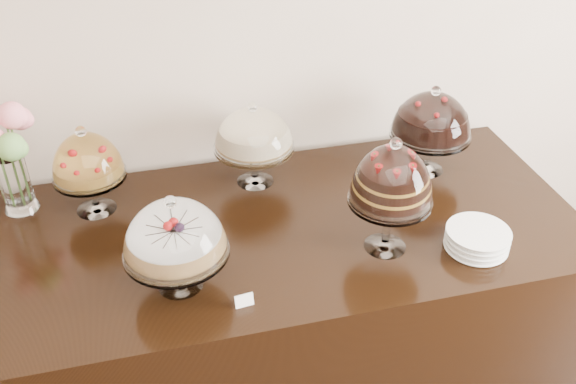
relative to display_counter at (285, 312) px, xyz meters
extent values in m
cube|color=#C2AF9C|center=(0.30, 0.55, 1.05)|extent=(5.00, 0.04, 3.00)
cube|color=black|center=(0.00, 0.00, 0.00)|extent=(2.20, 1.00, 0.90)
cone|color=white|center=(-0.41, -0.23, 0.46)|extent=(0.15, 0.15, 0.02)
cylinder|color=white|center=(-0.41, -0.23, 0.53)|extent=(0.03, 0.03, 0.11)
cylinder|color=white|center=(-0.41, -0.23, 0.59)|extent=(0.34, 0.34, 0.01)
cylinder|color=tan|center=(-0.41, -0.23, 0.63)|extent=(0.27, 0.27, 0.06)
sphere|color=#AF0E0F|center=(-0.34, -0.21, 0.67)|extent=(0.02, 0.02, 0.02)
sphere|color=#AF0E0F|center=(-0.46, -0.18, 0.67)|extent=(0.02, 0.02, 0.02)
sphere|color=#AF0E0F|center=(-0.43, -0.30, 0.67)|extent=(0.02, 0.02, 0.02)
sphere|color=white|center=(-0.41, -0.23, 0.78)|extent=(0.04, 0.04, 0.04)
cone|color=white|center=(0.31, -0.21, 0.46)|extent=(0.15, 0.15, 0.02)
cylinder|color=white|center=(0.31, -0.21, 0.56)|extent=(0.03, 0.03, 0.17)
cylinder|color=white|center=(0.31, -0.21, 0.65)|extent=(0.29, 0.29, 0.01)
cylinder|color=black|center=(0.31, -0.21, 0.71)|extent=(0.20, 0.20, 0.12)
sphere|color=#AF0E0F|center=(0.37, -0.19, 0.78)|extent=(0.02, 0.02, 0.02)
sphere|color=#AF0E0F|center=(0.33, -0.15, 0.78)|extent=(0.02, 0.02, 0.02)
sphere|color=#AF0E0F|center=(0.27, -0.17, 0.78)|extent=(0.02, 0.02, 0.02)
sphere|color=#AF0E0F|center=(0.26, -0.22, 0.78)|extent=(0.02, 0.02, 0.02)
sphere|color=#AF0E0F|center=(0.30, -0.26, 0.78)|extent=(0.02, 0.02, 0.02)
sphere|color=#AF0E0F|center=(0.35, -0.25, 0.78)|extent=(0.02, 0.02, 0.02)
sphere|color=white|center=(0.31, -0.21, 0.87)|extent=(0.04, 0.04, 0.04)
cone|color=white|center=(-0.05, 0.31, 0.46)|extent=(0.15, 0.15, 0.02)
cylinder|color=white|center=(-0.05, 0.31, 0.54)|extent=(0.03, 0.03, 0.13)
cylinder|color=white|center=(-0.05, 0.31, 0.61)|extent=(0.32, 0.32, 0.01)
cylinder|color=#FFEBC5|center=(-0.05, 0.31, 0.65)|extent=(0.26, 0.26, 0.08)
sphere|color=white|center=(-0.05, 0.31, 0.79)|extent=(0.04, 0.04, 0.04)
cone|color=white|center=(0.66, 0.23, 0.46)|extent=(0.15, 0.15, 0.02)
cylinder|color=white|center=(0.66, 0.23, 0.54)|extent=(0.03, 0.03, 0.14)
cylinder|color=white|center=(0.66, 0.23, 0.62)|extent=(0.33, 0.33, 0.01)
cylinder|color=black|center=(0.66, 0.23, 0.67)|extent=(0.27, 0.27, 0.09)
sphere|color=#AF0E0F|center=(0.73, 0.25, 0.72)|extent=(0.02, 0.02, 0.02)
sphere|color=#AF0E0F|center=(0.61, 0.28, 0.72)|extent=(0.02, 0.02, 0.02)
sphere|color=#AF0E0F|center=(0.65, 0.16, 0.72)|extent=(0.02, 0.02, 0.02)
sphere|color=white|center=(0.66, 0.23, 0.81)|extent=(0.04, 0.04, 0.04)
cone|color=white|center=(-0.67, 0.27, 0.46)|extent=(0.15, 0.15, 0.02)
cylinder|color=white|center=(-0.67, 0.27, 0.53)|extent=(0.03, 0.03, 0.12)
cylinder|color=white|center=(-0.67, 0.27, 0.60)|extent=(0.27, 0.27, 0.01)
cylinder|color=gold|center=(-0.67, 0.27, 0.63)|extent=(0.22, 0.22, 0.04)
sphere|color=#AF0E0F|center=(-0.62, 0.29, 0.66)|extent=(0.02, 0.02, 0.02)
sphere|color=#AF0E0F|center=(-0.66, 0.33, 0.66)|extent=(0.02, 0.02, 0.02)
sphere|color=#AF0E0F|center=(-0.72, 0.31, 0.66)|extent=(0.02, 0.02, 0.02)
sphere|color=#AF0E0F|center=(-0.73, 0.25, 0.66)|extent=(0.02, 0.02, 0.02)
sphere|color=#AF0E0F|center=(-0.69, 0.21, 0.66)|extent=(0.02, 0.02, 0.02)
sphere|color=#AF0E0F|center=(-0.63, 0.23, 0.66)|extent=(0.02, 0.02, 0.02)
sphere|color=white|center=(-0.67, 0.27, 0.79)|extent=(0.04, 0.04, 0.04)
cylinder|color=white|center=(-0.95, 0.34, 0.57)|extent=(0.11, 0.11, 0.23)
cylinder|color=#476B2D|center=(-0.92, 0.35, 0.67)|extent=(0.01, 0.01, 0.35)
sphere|color=pink|center=(-0.90, 0.35, 0.84)|extent=(0.10, 0.10, 0.10)
cylinder|color=#476B2D|center=(-0.92, 0.39, 0.64)|extent=(0.01, 0.01, 0.30)
sphere|color=pink|center=(-0.89, 0.43, 0.79)|extent=(0.09, 0.09, 0.09)
cylinder|color=#476B2D|center=(-0.99, 0.40, 0.63)|extent=(0.01, 0.01, 0.29)
cylinder|color=#476B2D|center=(-0.97, 0.32, 0.63)|extent=(0.01, 0.01, 0.28)
cylinder|color=#476B2D|center=(-0.93, 0.31, 0.62)|extent=(0.01, 0.01, 0.27)
sphere|color=#639749|center=(-0.92, 0.28, 0.76)|extent=(0.10, 0.10, 0.10)
cylinder|color=white|center=(0.62, -0.29, 0.45)|extent=(0.22, 0.22, 0.01)
cylinder|color=white|center=(0.62, -0.29, 0.47)|extent=(0.21, 0.21, 0.01)
cylinder|color=white|center=(0.62, -0.29, 0.48)|extent=(0.22, 0.22, 0.01)
cylinder|color=white|center=(0.62, -0.29, 0.49)|extent=(0.21, 0.21, 0.01)
cylinder|color=white|center=(0.62, -0.29, 0.50)|extent=(0.22, 0.22, 0.01)
cylinder|color=white|center=(0.62, -0.29, 0.51)|extent=(0.21, 0.21, 0.01)
cylinder|color=white|center=(0.62, -0.29, 0.52)|extent=(0.22, 0.22, 0.01)
cube|color=white|center=(-0.22, -0.38, 0.47)|extent=(0.06, 0.02, 0.04)
camera|label=1|loc=(-0.45, -1.83, 1.90)|focal=40.00mm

